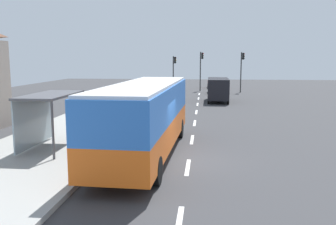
{
  "coord_description": "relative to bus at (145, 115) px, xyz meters",
  "views": [
    {
      "loc": [
        0.86,
        -14.98,
        4.29
      ],
      "look_at": [
        -1.0,
        3.61,
        1.5
      ],
      "focal_mm": 38.99,
      "sensor_mm": 36.0,
      "label": 1
    }
  ],
  "objects": [
    {
      "name": "lane_stripe_seg_0",
      "position": [
        1.96,
        -6.63,
        -1.84
      ],
      "size": [
        0.16,
        2.2,
        0.01
      ],
      "primitive_type": "cube",
      "color": "silver",
      "rests_on": "ground"
    },
    {
      "name": "bus",
      "position": [
        0.0,
        0.0,
        0.0
      ],
      "size": [
        2.93,
        11.1,
        3.21
      ],
      "color": "orange",
      "rests_on": "ground"
    },
    {
      "name": "traffic_light_median",
      "position": [
        2.11,
        32.63,
        1.54
      ],
      "size": [
        0.49,
        0.28,
        5.1
      ],
      "color": "#2D2D2D",
      "rests_on": "ground"
    },
    {
      "name": "sedan_far",
      "position": [
        4.01,
        37.66,
        -1.05
      ],
      "size": [
        1.97,
        4.46,
        1.52
      ],
      "color": "#A51919",
      "rests_on": "ground"
    },
    {
      "name": "lane_stripe_seg_5",
      "position": [
        1.96,
        18.37,
        -1.84
      ],
      "size": [
        0.16,
        2.2,
        0.01
      ],
      "primitive_type": "cube",
      "color": "silver",
      "rests_on": "ground"
    },
    {
      "name": "ground_plane",
      "position": [
        1.71,
        13.37,
        -1.86
      ],
      "size": [
        56.0,
        92.0,
        0.04
      ],
      "primitive_type": "cube",
      "color": "#38383A"
    },
    {
      "name": "lane_stripe_seg_4",
      "position": [
        1.96,
        13.37,
        -1.84
      ],
      "size": [
        0.16,
        2.2,
        0.01
      ],
      "primitive_type": "cube",
      "color": "silver",
      "rests_on": "ground"
    },
    {
      "name": "lane_stripe_seg_3",
      "position": [
        1.96,
        8.37,
        -1.84
      ],
      "size": [
        0.16,
        2.2,
        0.01
      ],
      "primitive_type": "cube",
      "color": "silver",
      "rests_on": "ground"
    },
    {
      "name": "traffic_light_near_side",
      "position": [
        7.21,
        31.03,
        1.5
      ],
      "size": [
        0.49,
        0.28,
        5.03
      ],
      "color": "#2D2D2D",
      "rests_on": "ground"
    },
    {
      "name": "lane_stripe_seg_6",
      "position": [
        1.96,
        23.37,
        -1.84
      ],
      "size": [
        0.16,
        2.2,
        0.01
      ],
      "primitive_type": "cube",
      "color": "silver",
      "rests_on": "ground"
    },
    {
      "name": "white_van",
      "position": [
        3.91,
        20.79,
        -0.5
      ],
      "size": [
        2.07,
        5.22,
        2.3
      ],
      "color": "black",
      "rests_on": "ground"
    },
    {
      "name": "sidewalk_platform",
      "position": [
        -4.69,
        1.37,
        -1.75
      ],
      "size": [
        6.2,
        30.0,
        0.18
      ],
      "primitive_type": "cube",
      "color": "#999993",
      "rests_on": "ground"
    },
    {
      "name": "recycling_bin_yellow",
      "position": [
        -2.49,
        1.08,
        -1.19
      ],
      "size": [
        0.52,
        0.52,
        0.95
      ],
      "primitive_type": "cylinder",
      "color": "yellow",
      "rests_on": "sidewalk_platform"
    },
    {
      "name": "recycling_bin_red",
      "position": [
        -2.49,
        1.78,
        -1.19
      ],
      "size": [
        0.52,
        0.52,
        0.95
      ],
      "primitive_type": "cylinder",
      "color": "red",
      "rests_on": "sidewalk_platform"
    },
    {
      "name": "traffic_light_far_side",
      "position": [
        -1.38,
        31.83,
        1.2
      ],
      "size": [
        0.49,
        0.28,
        4.54
      ],
      "color": "#2D2D2D",
      "rests_on": "ground"
    },
    {
      "name": "lane_stripe_seg_2",
      "position": [
        1.96,
        3.37,
        -1.84
      ],
      "size": [
        0.16,
        2.2,
        0.01
      ],
      "primitive_type": "cube",
      "color": "silver",
      "rests_on": "ground"
    },
    {
      "name": "bus_shelter",
      "position": [
        -4.7,
        0.29,
        0.25
      ],
      "size": [
        1.8,
        4.0,
        2.5
      ],
      "color": "#4C4C51",
      "rests_on": "sidewalk_platform"
    },
    {
      "name": "lane_stripe_seg_7",
      "position": [
        1.96,
        28.37,
        -1.84
      ],
      "size": [
        0.16,
        2.2,
        0.01
      ],
      "primitive_type": "cube",
      "color": "silver",
      "rests_on": "ground"
    },
    {
      "name": "lane_stripe_seg_1",
      "position": [
        1.96,
        -1.63,
        -1.84
      ],
      "size": [
        0.16,
        2.2,
        0.01
      ],
      "primitive_type": "cube",
      "color": "silver",
      "rests_on": "ground"
    },
    {
      "name": "sedan_near",
      "position": [
        4.01,
        29.19,
        -1.05
      ],
      "size": [
        2.0,
        4.48,
        1.52
      ],
      "color": "black",
      "rests_on": "ground"
    }
  ]
}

